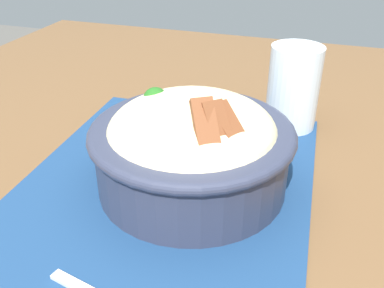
{
  "coord_description": "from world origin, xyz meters",
  "views": [
    {
      "loc": [
        0.31,
        0.17,
        1.04
      ],
      "look_at": [
        -0.05,
        0.06,
        0.83
      ],
      "focal_mm": 40.24,
      "sensor_mm": 36.0,
      "label": 1
    }
  ],
  "objects": [
    {
      "name": "drinking_glass",
      "position": [
        -0.23,
        0.14,
        0.82
      ],
      "size": [
        0.07,
        0.07,
        0.11
      ],
      "color": "silver",
      "rests_on": "table"
    },
    {
      "name": "placemat",
      "position": [
        -0.01,
        0.03,
        0.78
      ],
      "size": [
        0.49,
        0.32,
        0.0
      ],
      "primitive_type": "cube",
      "rotation": [
        0.0,
        0.0,
        0.04
      ],
      "color": "navy",
      "rests_on": "table"
    },
    {
      "name": "table",
      "position": [
        0.0,
        0.0,
        0.7
      ],
      "size": [
        1.28,
        0.97,
        0.77
      ],
      "color": "brown",
      "rests_on": "ground_plane"
    },
    {
      "name": "bowl",
      "position": [
        -0.05,
        0.05,
        0.83
      ],
      "size": [
        0.21,
        0.21,
        0.12
      ],
      "color": "#2D3347",
      "rests_on": "placemat"
    }
  ]
}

